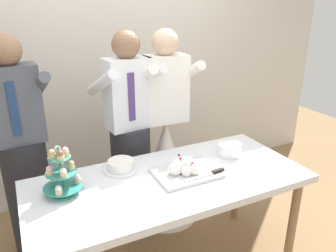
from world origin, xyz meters
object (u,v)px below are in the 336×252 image
at_px(round_cake, 121,166).
at_px(person_guest, 25,163).
at_px(cupcake_stand, 62,174).
at_px(main_cake_tray, 186,169).
at_px(plate_stack, 229,149).
at_px(person_bride, 166,157).
at_px(dessert_table, 170,188).
at_px(person_groom, 130,147).

distance_m(round_cake, person_guest, 0.74).
bearing_deg(cupcake_stand, person_guest, 107.76).
bearing_deg(person_guest, main_cake_tray, -36.29).
bearing_deg(plate_stack, person_bride, 117.71).
bearing_deg(person_bride, dessert_table, -113.54).
distance_m(plate_stack, round_cake, 0.81).
xyz_separation_m(dessert_table, person_bride, (0.28, 0.63, -0.12)).
bearing_deg(person_guest, person_groom, -4.98).
relative_size(plate_stack, person_guest, 0.11).
distance_m(dessert_table, person_guest, 1.08).
xyz_separation_m(plate_stack, person_guest, (-1.38, 0.58, -0.07)).
bearing_deg(round_cake, person_groom, 61.95).
height_order(dessert_table, person_groom, person_groom).
bearing_deg(round_cake, dessert_table, -44.64).
xyz_separation_m(cupcake_stand, person_groom, (0.60, 0.51, -0.15)).
height_order(plate_stack, person_bride, person_bride).
relative_size(cupcake_stand, plate_stack, 1.72).
distance_m(round_cake, person_groom, 0.44).
xyz_separation_m(plate_stack, round_cake, (-0.80, 0.13, -0.01)).
height_order(main_cake_tray, person_guest, person_guest).
relative_size(cupcake_stand, round_cake, 1.27).
bearing_deg(person_guest, person_bride, -3.28).
relative_size(dessert_table, plate_stack, 10.13).
bearing_deg(main_cake_tray, person_groom, 104.35).
xyz_separation_m(cupcake_stand, plate_stack, (1.19, -0.01, -0.08)).
distance_m(cupcake_stand, main_cake_tray, 0.78).
height_order(main_cake_tray, round_cake, main_cake_tray).
height_order(plate_stack, person_groom, person_groom).
height_order(dessert_table, cupcake_stand, cupcake_stand).
height_order(cupcake_stand, main_cake_tray, cupcake_stand).
bearing_deg(dessert_table, person_bride, 66.46).
bearing_deg(plate_stack, person_groom, 138.90).
distance_m(plate_stack, person_guest, 1.50).
bearing_deg(plate_stack, person_guest, 157.04).
bearing_deg(plate_stack, round_cake, 170.78).
distance_m(dessert_table, round_cake, 0.36).
xyz_separation_m(main_cake_tray, person_guest, (-0.95, 0.70, -0.07)).
distance_m(cupcake_stand, person_guest, 0.62).
height_order(round_cake, person_groom, person_groom).
relative_size(main_cake_tray, round_cake, 1.81).
distance_m(plate_stack, person_groom, 0.79).
height_order(person_groom, person_bride, same).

